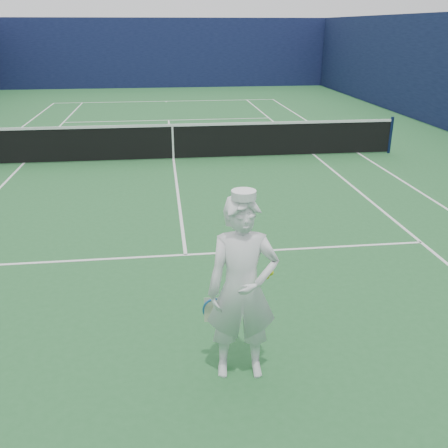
% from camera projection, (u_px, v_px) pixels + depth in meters
% --- Properties ---
extents(ground, '(80.00, 80.00, 0.00)m').
position_uv_depth(ground, '(174.00, 160.00, 14.14)').
color(ground, '#25612F').
rests_on(ground, ground).
extents(court_markings, '(11.03, 23.83, 0.01)m').
position_uv_depth(court_markings, '(174.00, 159.00, 14.14)').
color(court_markings, white).
rests_on(court_markings, ground).
extents(windscreen_fence, '(20.12, 36.12, 4.00)m').
position_uv_depth(windscreen_fence, '(171.00, 87.00, 13.40)').
color(windscreen_fence, '#10163C').
rests_on(windscreen_fence, ground).
extents(tennis_net, '(12.88, 0.09, 1.07)m').
position_uv_depth(tennis_net, '(173.00, 140.00, 13.93)').
color(tennis_net, '#141E4C').
rests_on(tennis_net, ground).
extents(tennis_player, '(0.80, 0.54, 2.08)m').
position_uv_depth(tennis_player, '(242.00, 289.00, 5.10)').
color(tennis_player, white).
rests_on(tennis_player, ground).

